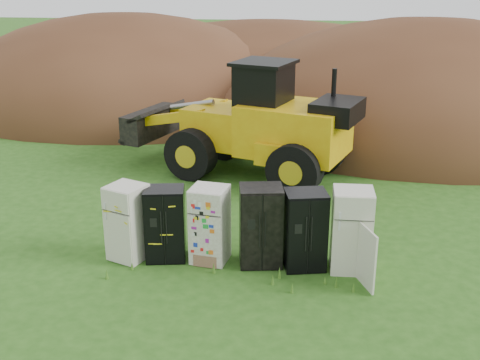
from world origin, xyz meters
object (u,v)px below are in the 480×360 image
object	(u,v)px
fridge_open_door	(351,230)
wheel_loader	(237,117)
fridge_black_right	(305,230)
fridge_black_side	(165,224)
fridge_leftmost	(128,222)
fridge_sticker	(210,225)
fridge_dark_mid	(261,226)

from	to	relation	value
fridge_open_door	wheel_loader	distance (m)	6.87
fridge_black_right	fridge_open_door	size ratio (longest dim) A/B	0.95
fridge_black_side	fridge_leftmost	bearing A→B (deg)	175.28
fridge_open_door	wheel_loader	xyz separation A→B (m)	(-3.13, 6.05, 0.86)
fridge_sticker	fridge_black_right	bearing A→B (deg)	7.29
fridge_leftmost	fridge_black_right	distance (m)	3.85
fridge_black_right	wheel_loader	distance (m)	6.49
fridge_black_right	fridge_black_side	bearing A→B (deg)	167.40
fridge_leftmost	fridge_black_right	world-z (taller)	fridge_black_right
wheel_loader	fridge_leftmost	bearing A→B (deg)	-85.73
fridge_open_door	wheel_loader	size ratio (longest dim) A/B	0.25
fridge_sticker	fridge_open_door	bearing A→B (deg)	7.90
fridge_leftmost	fridge_black_right	size ratio (longest dim) A/B	0.99
fridge_sticker	fridge_leftmost	bearing A→B (deg)	-168.55
fridge_black_side	fridge_sticker	bearing A→B (deg)	-8.67
fridge_leftmost	wheel_loader	bearing A→B (deg)	97.36
fridge_dark_mid	fridge_leftmost	bearing A→B (deg)	172.44
fridge_sticker	fridge_open_door	world-z (taller)	fridge_open_door
fridge_dark_mid	wheel_loader	bearing A→B (deg)	92.65
fridge_sticker	fridge_dark_mid	xyz separation A→B (m)	(1.11, -0.01, 0.03)
fridge_leftmost	fridge_black_side	xyz separation A→B (m)	(0.81, 0.06, -0.03)
fridge_sticker	fridge_open_door	distance (m)	3.03
wheel_loader	fridge_black_right	bearing A→B (deg)	-50.52
fridge_leftmost	fridge_black_right	bearing A→B (deg)	23.05
fridge_leftmost	fridge_sticker	world-z (taller)	fridge_sticker
fridge_black_side	fridge_sticker	world-z (taller)	fridge_sticker
fridge_dark_mid	wheel_loader	xyz separation A→B (m)	(-1.22, 6.00, 0.88)
fridge_sticker	fridge_open_door	size ratio (longest dim) A/B	0.95
wheel_loader	fridge_open_door	bearing A→B (deg)	-42.80
fridge_leftmost	wheel_loader	xyz separation A→B (m)	(1.69, 6.06, 0.91)
fridge_black_side	fridge_open_door	xyz separation A→B (m)	(4.01, -0.05, 0.08)
fridge_open_door	fridge_leftmost	bearing A→B (deg)	179.59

